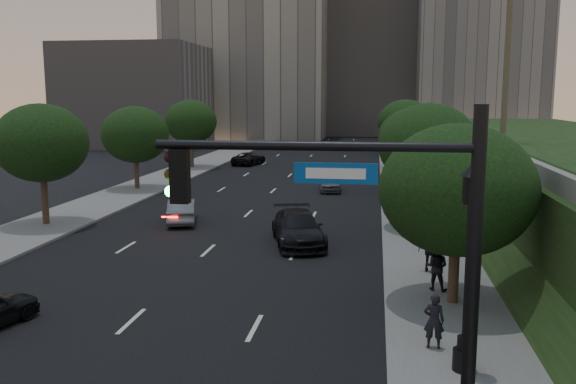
% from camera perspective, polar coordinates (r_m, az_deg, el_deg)
% --- Properties ---
extents(road_surface, '(16.00, 140.00, 0.02)m').
position_cam_1_polar(road_surface, '(43.84, -1.84, -0.30)').
color(road_surface, black).
rests_on(road_surface, ground).
extents(sidewalk_right, '(4.50, 140.00, 0.15)m').
position_cam_1_polar(sidewalk_right, '(43.25, 11.66, -0.53)').
color(sidewalk_right, slate).
rests_on(sidewalk_right, ground).
extents(sidewalk_left, '(4.50, 140.00, 0.15)m').
position_cam_1_polar(sidewalk_left, '(46.71, -14.32, 0.08)').
color(sidewalk_left, slate).
rests_on(sidewalk_left, ground).
extents(parapet_wall, '(0.35, 90.00, 0.70)m').
position_cam_1_polar(parapet_wall, '(41.11, 16.55, 4.80)').
color(parapet_wall, slate).
rests_on(parapet_wall, embankment).
extents(office_block_left, '(26.00, 20.00, 32.00)m').
position_cam_1_polar(office_block_left, '(107.16, -3.51, 13.79)').
color(office_block_left, gray).
rests_on(office_block_left, ground).
extents(office_block_mid, '(22.00, 18.00, 26.00)m').
position_cam_1_polar(office_block_mid, '(114.74, 7.60, 11.92)').
color(office_block_mid, gray).
rests_on(office_block_mid, ground).
extents(office_block_right, '(20.00, 22.00, 36.00)m').
position_cam_1_polar(office_block_right, '(110.35, 17.31, 14.32)').
color(office_block_right, gray).
rests_on(office_block_right, ground).
extents(office_block_filler, '(18.00, 16.00, 14.00)m').
position_cam_1_polar(office_block_filler, '(89.15, -14.05, 8.71)').
color(office_block_filler, gray).
rests_on(office_block_filler, ground).
extents(tree_right_a, '(5.20, 5.20, 6.24)m').
position_cam_1_polar(tree_right_a, '(20.99, 15.56, 0.19)').
color(tree_right_a, '#38281C').
rests_on(tree_right_a, ground).
extents(tree_right_b, '(5.20, 5.20, 6.74)m').
position_cam_1_polar(tree_right_b, '(32.80, 12.99, 4.24)').
color(tree_right_b, '#38281C').
rests_on(tree_right_b, ground).
extents(tree_right_c, '(5.20, 5.20, 6.24)m').
position_cam_1_polar(tree_right_c, '(45.77, 11.66, 4.97)').
color(tree_right_c, '#38281C').
rests_on(tree_right_c, ground).
extents(tree_right_d, '(5.20, 5.20, 6.74)m').
position_cam_1_polar(tree_right_d, '(59.70, 10.91, 6.38)').
color(tree_right_d, '#38281C').
rests_on(tree_right_d, ground).
extents(tree_right_e, '(5.20, 5.20, 6.24)m').
position_cam_1_polar(tree_right_e, '(74.70, 10.38, 6.53)').
color(tree_right_e, '#38281C').
rests_on(tree_right_e, ground).
extents(tree_left_b, '(5.00, 5.00, 6.71)m').
position_cam_1_polar(tree_left_b, '(35.52, -22.09, 4.26)').
color(tree_left_b, '#38281C').
rests_on(tree_left_b, ground).
extents(tree_left_c, '(5.00, 5.00, 6.34)m').
position_cam_1_polar(tree_left_c, '(47.20, -14.11, 5.23)').
color(tree_left_c, '#38281C').
rests_on(tree_left_c, ground).
extents(tree_left_d, '(5.00, 5.00, 6.71)m').
position_cam_1_polar(tree_left_d, '(60.35, -9.07, 6.52)').
color(tree_left_d, '#38281C').
rests_on(tree_left_d, ground).
extents(traffic_signal_mast, '(5.68, 0.56, 7.00)m').
position_cam_1_polar(traffic_signal_mast, '(10.68, 10.92, -10.06)').
color(traffic_signal_mast, black).
rests_on(traffic_signal_mast, ground).
extents(street_lamp, '(0.64, 0.64, 5.62)m').
position_cam_1_polar(street_lamp, '(16.06, 16.51, -7.61)').
color(street_lamp, black).
rests_on(street_lamp, ground).
extents(sedan_mid_left, '(2.52, 4.44, 1.38)m').
position_cam_1_polar(sedan_mid_left, '(34.82, -9.88, -1.74)').
color(sedan_mid_left, slate).
rests_on(sedan_mid_left, ground).
extents(sedan_far_left, '(3.18, 5.06, 1.30)m').
position_cam_1_polar(sedan_far_left, '(63.03, -3.68, 3.14)').
color(sedan_far_left, black).
rests_on(sedan_far_left, ground).
extents(sedan_near_right, '(3.54, 5.85, 1.59)m').
position_cam_1_polar(sedan_near_right, '(29.37, 0.94, -3.42)').
color(sedan_near_right, black).
rests_on(sedan_near_right, ground).
extents(sedan_far_right, '(1.97, 4.01, 1.32)m').
position_cam_1_polar(sedan_far_right, '(45.72, 3.94, 0.89)').
color(sedan_far_right, slate).
rests_on(sedan_far_right, ground).
extents(pedestrian_a, '(0.60, 0.42, 1.58)m').
position_cam_1_polar(pedestrian_a, '(17.77, 13.50, -11.62)').
color(pedestrian_a, black).
rests_on(pedestrian_a, sidewalk_right).
extents(pedestrian_b, '(1.00, 0.89, 1.71)m').
position_cam_1_polar(pedestrian_b, '(22.80, 13.74, -6.81)').
color(pedestrian_b, black).
rests_on(pedestrian_b, sidewalk_right).
extents(pedestrian_c, '(1.02, 0.49, 1.69)m').
position_cam_1_polar(pedestrian_c, '(25.05, 13.22, -5.38)').
color(pedestrian_c, black).
rests_on(pedestrian_c, sidewalk_right).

